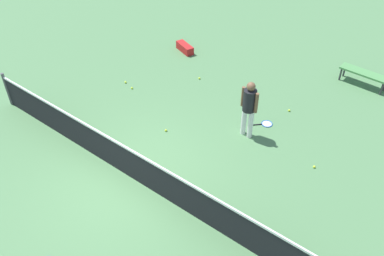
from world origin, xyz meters
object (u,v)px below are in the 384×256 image
at_px(tennis_ball_near_player, 132,88).
at_px(tennis_ball_by_net, 199,78).
at_px(tennis_racket_near_player, 266,124).
at_px(tennis_ball_midcourt, 314,167).
at_px(courtside_bench, 364,74).
at_px(tennis_ball_baseline, 166,130).
at_px(tennis_ball_stray_right, 289,110).
at_px(equipment_bag, 184,47).
at_px(tennis_ball_stray_left, 126,82).
at_px(player_near_side, 249,105).

relative_size(tennis_ball_near_player, tennis_ball_by_net, 1.00).
bearing_deg(tennis_racket_near_player, tennis_ball_midcourt, 156.59).
bearing_deg(courtside_bench, tennis_ball_by_net, 33.78).
xyz_separation_m(tennis_ball_by_net, tennis_ball_baseline, (-0.87, 2.71, 0.00)).
bearing_deg(tennis_ball_near_player, tennis_ball_baseline, 156.97).
height_order(tennis_ball_baseline, tennis_ball_stray_right, same).
xyz_separation_m(tennis_ball_by_net, tennis_ball_midcourt, (-4.75, 1.53, 0.00)).
xyz_separation_m(tennis_ball_near_player, courtside_bench, (-5.67, -4.66, 0.38)).
xyz_separation_m(courtside_bench, equipment_bag, (5.90, 1.71, -0.28)).
relative_size(tennis_ball_stray_right, courtside_bench, 0.04).
xyz_separation_m(tennis_ball_stray_left, equipment_bag, (-0.17, -2.84, 0.11)).
bearing_deg(tennis_ball_by_net, tennis_ball_stray_left, 43.44).
bearing_deg(equipment_bag, tennis_ball_midcourt, 156.75).
xyz_separation_m(tennis_racket_near_player, tennis_ball_stray_right, (-0.24, -0.95, 0.02)).
bearing_deg(tennis_ball_baseline, tennis_ball_stray_left, -22.04).
relative_size(tennis_ball_midcourt, courtside_bench, 0.04).
bearing_deg(tennis_ball_near_player, tennis_ball_stray_left, -16.21).
xyz_separation_m(tennis_ball_baseline, equipment_bag, (2.45, -3.90, 0.11)).
height_order(tennis_ball_midcourt, tennis_ball_stray_left, same).
bearing_deg(tennis_ball_near_player, tennis_ball_midcourt, -177.77).
bearing_deg(tennis_racket_near_player, courtside_bench, -111.15).
xyz_separation_m(tennis_ball_by_net, tennis_ball_stray_right, (-3.15, -0.21, 0.00)).
xyz_separation_m(player_near_side, courtside_bench, (-1.61, -4.38, -0.59)).
bearing_deg(tennis_ball_stray_left, tennis_ball_midcourt, -178.92).
height_order(courtside_bench, equipment_bag, courtside_bench).
distance_m(player_near_side, tennis_ball_stray_right, 2.01).
height_order(tennis_ball_near_player, tennis_ball_stray_right, same).
bearing_deg(tennis_ball_by_net, tennis_ball_near_player, 52.67).
bearing_deg(tennis_ball_stray_right, courtside_bench, -113.55).
height_order(tennis_ball_by_net, tennis_ball_midcourt, same).
relative_size(tennis_ball_midcourt, tennis_ball_stray_left, 1.00).
relative_size(tennis_racket_near_player, tennis_ball_baseline, 8.15).
height_order(player_near_side, tennis_ball_midcourt, player_near_side).
distance_m(tennis_ball_stray_left, courtside_bench, 7.59).
bearing_deg(tennis_ball_stray_right, tennis_ball_near_player, 23.72).
relative_size(tennis_ball_by_net, tennis_ball_stray_right, 1.00).
height_order(tennis_ball_by_net, equipment_bag, equipment_bag).
xyz_separation_m(tennis_ball_midcourt, courtside_bench, (0.43, -4.42, 0.38)).
distance_m(tennis_ball_midcourt, equipment_bag, 6.88).
distance_m(tennis_ball_by_net, equipment_bag, 1.97).
distance_m(tennis_ball_stray_left, equipment_bag, 2.85).
xyz_separation_m(tennis_ball_baseline, tennis_ball_stray_right, (-2.28, -2.92, 0.00)).
distance_m(tennis_ball_by_net, tennis_ball_midcourt, 4.99).
relative_size(tennis_ball_near_player, equipment_bag, 0.08).
distance_m(tennis_ball_stray_right, equipment_bag, 4.83).
xyz_separation_m(player_near_side, tennis_ball_stray_right, (-0.44, -1.70, -0.98)).
bearing_deg(tennis_ball_baseline, tennis_racket_near_player, -135.96).
bearing_deg(courtside_bench, tennis_ball_stray_left, 36.83).
distance_m(tennis_racket_near_player, tennis_ball_baseline, 2.84).
bearing_deg(tennis_ball_near_player, equipment_bag, -85.64).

